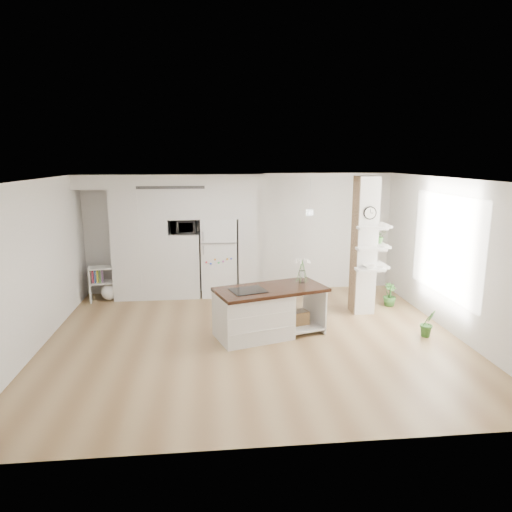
{
  "coord_description": "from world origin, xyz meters",
  "views": [
    {
      "loc": [
        -0.71,
        -7.31,
        3.03
      ],
      "look_at": [
        0.13,
        0.9,
        1.26
      ],
      "focal_mm": 32.0,
      "sensor_mm": 36.0,
      "label": 1
    }
  ],
  "objects_px": {
    "kitchen_island": "(260,312)",
    "bookshelf": "(106,286)",
    "refrigerator": "(219,257)",
    "floor_plant_a": "(428,323)"
  },
  "relations": [
    {
      "from": "kitchen_island",
      "to": "bookshelf",
      "type": "relative_size",
      "value": 2.75
    },
    {
      "from": "refrigerator",
      "to": "floor_plant_a",
      "type": "bearing_deg",
      "value": -39.32
    },
    {
      "from": "bookshelf",
      "to": "floor_plant_a",
      "type": "height_order",
      "value": "bookshelf"
    },
    {
      "from": "floor_plant_a",
      "to": "refrigerator",
      "type": "bearing_deg",
      "value": 140.68
    },
    {
      "from": "kitchen_island",
      "to": "floor_plant_a",
      "type": "xyz_separation_m",
      "value": [
        2.89,
        -0.31,
        -0.2
      ]
    },
    {
      "from": "bookshelf",
      "to": "kitchen_island",
      "type": "bearing_deg",
      "value": -48.87
    },
    {
      "from": "refrigerator",
      "to": "kitchen_island",
      "type": "xyz_separation_m",
      "value": [
        0.64,
        -2.57,
        -0.43
      ]
    },
    {
      "from": "refrigerator",
      "to": "kitchen_island",
      "type": "bearing_deg",
      "value": -76.14
    },
    {
      "from": "bookshelf",
      "to": "floor_plant_a",
      "type": "distance_m",
      "value": 6.56
    },
    {
      "from": "bookshelf",
      "to": "floor_plant_a",
      "type": "relative_size",
      "value": 1.54
    }
  ]
}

